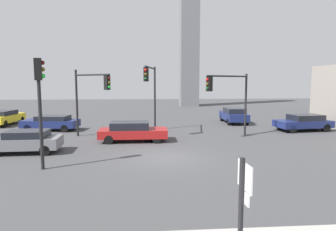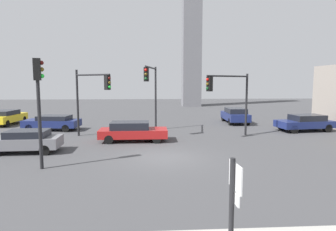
{
  "view_description": "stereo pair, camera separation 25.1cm",
  "coord_description": "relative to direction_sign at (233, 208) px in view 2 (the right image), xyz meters",
  "views": [
    {
      "loc": [
        -1.01,
        -15.5,
        4.09
      ],
      "look_at": [
        0.44,
        3.96,
        1.83
      ],
      "focal_mm": 31.21,
      "sensor_mm": 36.0,
      "label": 1
    },
    {
      "loc": [
        -0.76,
        -15.52,
        4.09
      ],
      "look_at": [
        0.44,
        3.96,
        1.83
      ],
      "focal_mm": 31.21,
      "sensor_mm": 36.0,
      "label": 2
    }
  ],
  "objects": [
    {
      "name": "car_6",
      "position": [
        6.88,
        23.05,
        -0.89
      ],
      "size": [
        2.03,
        4.37,
        1.52
      ],
      "rotation": [
        0.0,
        0.0,
        1.55
      ],
      "color": "navy",
      "rests_on": "ground_plane"
    },
    {
      "name": "traffic_light_1",
      "position": [
        -5.72,
        16.11,
        1.78
      ],
      "size": [
        2.87,
        2.23,
        4.98
      ],
      "rotation": [
        0.0,
        0.0,
        -0.65
      ],
      "color": "black",
      "rests_on": "ground_plane"
    },
    {
      "name": "traffic_light_2",
      "position": [
        4.07,
        15.48,
        1.72
      ],
      "size": [
        3.62,
        2.32,
        4.69
      ],
      "rotation": [
        0.0,
        0.0,
        -2.59
      ],
      "color": "black",
      "rests_on": "ground_plane"
    },
    {
      "name": "car_1",
      "position": [
        11.34,
        18.06,
        -0.96
      ],
      "size": [
        4.7,
        2.51,
        1.37
      ],
      "rotation": [
        0.0,
        0.0,
        3.26
      ],
      "color": "navy",
      "rests_on": "ground_plane"
    },
    {
      "name": "direction_sign",
      "position": [
        0.0,
        0.0,
        0.0
      ],
      "size": [
        0.14,
        0.67,
        2.53
      ],
      "rotation": [
        0.0,
        0.0,
        0.04
      ],
      "color": "black",
      "rests_on": "ground_plane"
    },
    {
      "name": "car_0",
      "position": [
        -2.79,
        14.76,
        -0.98
      ],
      "size": [
        4.65,
        1.9,
        1.36
      ],
      "rotation": [
        0.0,
        0.0,
        0.0
      ],
      "color": "maroon",
      "rests_on": "ground_plane"
    },
    {
      "name": "car_4",
      "position": [
        -8.81,
        11.88,
        -1.0
      ],
      "size": [
        4.09,
        1.93,
        1.31
      ],
      "rotation": [
        0.0,
        0.0,
        3.18
      ],
      "color": "slate",
      "rests_on": "ground_plane"
    },
    {
      "name": "car_7",
      "position": [
        -9.82,
        19.83,
        -1.01
      ],
      "size": [
        4.7,
        2.44,
        1.26
      ],
      "rotation": [
        0.0,
        0.0,
        3.02
      ],
      "color": "navy",
      "rests_on": "ground_plane"
    },
    {
      "name": "traffic_light_0",
      "position": [
        -6.67,
        8.54,
        1.9
      ],
      "size": [
        0.49,
        0.4,
        5.16
      ],
      "rotation": [
        0.0,
        0.0,
        0.28
      ],
      "color": "black",
      "rests_on": "ground_plane"
    },
    {
      "name": "ground_plane",
      "position": [
        -0.8,
        10.29,
        -1.7
      ],
      "size": [
        107.8,
        107.8,
        0.0
      ],
      "primitive_type": "plane",
      "color": "#424244"
    },
    {
      "name": "traffic_light_3",
      "position": [
        -1.43,
        17.57,
        2.21
      ],
      "size": [
        0.99,
        4.44,
        5.34
      ],
      "rotation": [
        0.0,
        0.0,
        -1.75
      ],
      "color": "black",
      "rests_on": "ground_plane"
    },
    {
      "name": "skyline_tower",
      "position": [
        5.43,
        44.05,
        12.02
      ],
      "size": [
        3.04,
        3.04,
        27.43
      ],
      "primitive_type": "cube",
      "color": "slate",
      "rests_on": "ground_plane"
    },
    {
      "name": "car_3",
      "position": [
        -15.27,
        23.26,
        -0.94
      ],
      "size": [
        2.31,
        4.54,
        1.4
      ],
      "rotation": [
        0.0,
        0.0,
        1.49
      ],
      "color": "yellow",
      "rests_on": "ground_plane"
    }
  ]
}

